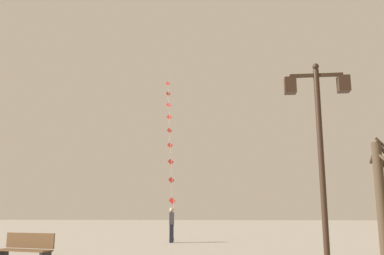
# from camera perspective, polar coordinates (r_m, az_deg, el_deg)

# --- Properties ---
(ground_plane) EXTENTS (160.00, 160.00, 0.00)m
(ground_plane) POSITION_cam_1_polar(r_m,az_deg,el_deg) (21.72, 3.20, -15.20)
(ground_plane) COLOR gray
(twin_lantern_lamp_post) EXTENTS (1.57, 0.28, 5.09)m
(twin_lantern_lamp_post) POSITION_cam_1_polar(r_m,az_deg,el_deg) (10.77, 16.71, 0.36)
(twin_lantern_lamp_post) COLOR black
(twin_lantern_lamp_post) RESTS_ON ground_plane
(kite_train) EXTENTS (2.70, 12.16, 12.72)m
(kite_train) POSITION_cam_1_polar(r_m,az_deg,el_deg) (29.99, -3.00, -1.47)
(kite_train) COLOR brown
(kite_train) RESTS_ON ground_plane
(kite_flyer) EXTENTS (0.30, 0.62, 1.71)m
(kite_flyer) POSITION_cam_1_polar(r_m,az_deg,el_deg) (21.74, -2.76, -12.82)
(kite_flyer) COLOR #1E1E2D
(kite_flyer) RESTS_ON ground_plane
(bare_tree) EXTENTS (0.98, 2.27, 3.72)m
(bare_tree) POSITION_cam_1_polar(r_m,az_deg,el_deg) (14.10, 24.14, -8.13)
(bare_tree) COLOR #423323
(bare_tree) RESTS_ON ground_plane
(park_bench) EXTENTS (1.66, 0.84, 0.89)m
(park_bench) POSITION_cam_1_polar(r_m,az_deg,el_deg) (12.55, -21.45, -15.08)
(park_bench) COLOR brown
(park_bench) RESTS_ON ground_plane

